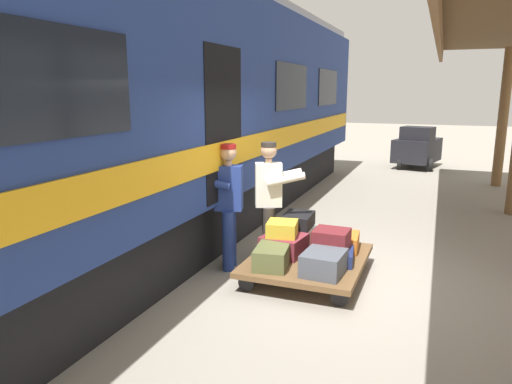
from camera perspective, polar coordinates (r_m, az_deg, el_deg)
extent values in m
plane|color=gray|center=(6.27, 11.34, -10.53)|extent=(60.00, 60.00, 0.00)
cylinder|color=brown|center=(13.39, 27.50, 7.83)|extent=(0.24, 0.24, 3.40)
cube|color=brown|center=(5.79, 20.83, 19.92)|extent=(0.08, 15.95, 0.30)
cube|color=navy|center=(7.08, -15.18, 11.39)|extent=(3.00, 17.17, 2.90)
cube|color=black|center=(7.34, -14.36, -3.58)|extent=(2.55, 16.31, 0.90)
cube|color=gold|center=(6.37, -3.71, 4.52)|extent=(0.03, 16.83, 0.36)
cube|color=black|center=(12.03, 8.64, 12.29)|extent=(0.02, 1.89, 0.84)
cube|color=black|center=(9.12, 4.36, 12.48)|extent=(0.02, 1.89, 0.84)
cube|color=black|center=(3.81, -23.75, 12.02)|extent=(0.02, 1.89, 0.84)
cube|color=black|center=(6.35, -4.25, 8.12)|extent=(0.12, 1.10, 2.00)
cube|color=brown|center=(6.25, 6.19, -8.08)|extent=(1.43, 1.73, 0.07)
cylinder|color=black|center=(5.57, 10.07, -12.36)|extent=(0.20, 0.05, 0.20)
cylinder|color=black|center=(5.86, -1.14, -10.85)|extent=(0.20, 0.05, 0.20)
cylinder|color=black|center=(6.83, 12.38, -7.75)|extent=(0.20, 0.05, 0.20)
cylinder|color=black|center=(7.08, 3.14, -6.76)|extent=(0.20, 0.05, 0.20)
cube|color=maroon|center=(6.29, 3.38, -6.35)|extent=(0.58, 0.57, 0.26)
cube|color=#CC6B23|center=(6.58, 10.03, -5.86)|extent=(0.53, 0.55, 0.21)
cube|color=navy|center=(6.15, 9.13, -7.40)|extent=(0.60, 0.64, 0.16)
cube|color=brown|center=(5.86, 1.94, -7.75)|extent=(0.46, 0.61, 0.25)
cube|color=#9EA0A5|center=(6.72, 4.63, -5.24)|extent=(0.51, 0.52, 0.23)
cube|color=#4C515B|center=(5.69, 8.12, -8.42)|extent=(0.48, 0.56, 0.26)
cube|color=maroon|center=(6.07, 9.02, -5.62)|extent=(0.44, 0.40, 0.25)
cube|color=black|center=(6.69, 5.05, -3.43)|extent=(0.41, 0.55, 0.19)
cube|color=gold|center=(6.21, 3.16, -4.40)|extent=(0.44, 0.44, 0.19)
cylinder|color=navy|center=(6.59, -3.08, -5.38)|extent=(0.16, 0.16, 0.82)
cylinder|color=navy|center=(6.40, -3.36, -5.91)|extent=(0.16, 0.16, 0.82)
cube|color=navy|center=(6.31, -3.29, 0.50)|extent=(0.41, 0.31, 0.60)
cylinder|color=tan|center=(6.26, -3.33, 3.47)|extent=(0.09, 0.09, 0.06)
sphere|color=tan|center=(6.24, -3.35, 4.74)|extent=(0.22, 0.22, 0.22)
cylinder|color=#A51919|center=(6.23, -3.36, 5.49)|extent=(0.21, 0.21, 0.06)
cylinder|color=navy|center=(6.49, -5.00, 1.69)|extent=(0.54, 0.24, 0.21)
cylinder|color=navy|center=(6.18, -5.55, 1.15)|extent=(0.54, 0.24, 0.21)
cylinder|color=#332D28|center=(6.60, 1.53, -5.35)|extent=(0.16, 0.16, 0.82)
cylinder|color=#332D28|center=(6.79, 1.41, -4.84)|extent=(0.16, 0.16, 0.82)
cube|color=silver|center=(6.52, 1.51, 0.88)|extent=(0.42, 0.35, 0.60)
cylinder|color=tan|center=(6.46, 1.52, 3.76)|extent=(0.09, 0.09, 0.06)
sphere|color=tan|center=(6.44, 1.53, 4.99)|extent=(0.22, 0.22, 0.22)
cylinder|color=#332D28|center=(6.43, 1.53, 5.72)|extent=(0.21, 0.21, 0.06)
cylinder|color=silver|center=(6.36, 3.59, 1.50)|extent=(0.52, 0.31, 0.21)
cylinder|color=silver|center=(6.67, 3.29, 2.01)|extent=(0.52, 0.31, 0.21)
cube|color=black|center=(15.74, 18.74, 4.79)|extent=(1.47, 1.91, 0.70)
cube|color=black|center=(15.34, 18.80, 6.49)|extent=(1.04, 0.89, 0.50)
cylinder|color=black|center=(15.18, 20.23, 3.09)|extent=(0.12, 0.40, 0.40)
cylinder|color=black|center=(15.21, 16.84, 3.34)|extent=(0.12, 0.40, 0.40)
cylinder|color=black|center=(16.36, 20.33, 3.69)|extent=(0.12, 0.40, 0.40)
cylinder|color=black|center=(16.40, 17.19, 3.93)|extent=(0.12, 0.40, 0.40)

